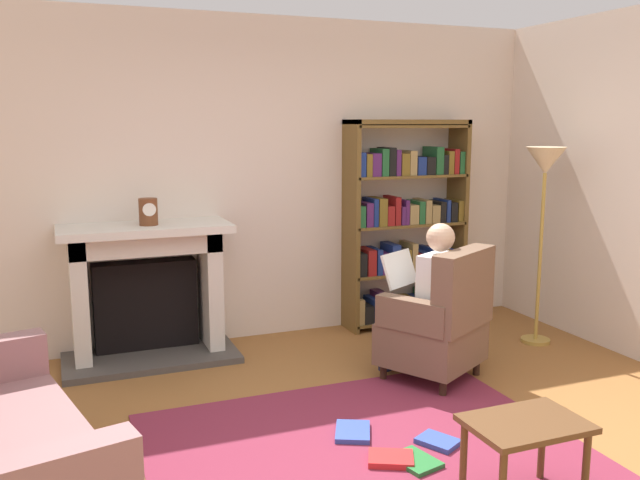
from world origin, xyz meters
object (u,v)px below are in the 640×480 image
at_px(fireplace, 146,287).
at_px(mantel_clock, 148,212).
at_px(bookshelf, 405,226).
at_px(floor_lamp, 545,178).
at_px(seated_reader, 426,293).
at_px(side_table, 525,434).
at_px(armchair_reading, 440,323).

distance_m(fireplace, mantel_clock, 0.61).
xyz_separation_m(bookshelf, floor_lamp, (0.78, -0.88, 0.48)).
bearing_deg(floor_lamp, mantel_clock, 166.26).
distance_m(bookshelf, seated_reader, 1.33).
bearing_deg(seated_reader, fireplace, -62.65).
bearing_deg(seated_reader, floor_lamp, 164.50).
relative_size(fireplace, bookshelf, 0.71).
bearing_deg(seated_reader, side_table, 45.86).
distance_m(mantel_clock, floor_lamp, 3.16).
bearing_deg(floor_lamp, seated_reader, -165.65).
distance_m(seated_reader, floor_lamp, 1.52).
bearing_deg(fireplace, seated_reader, -32.80).
xyz_separation_m(seated_reader, floor_lamp, (1.27, 0.32, 0.76)).
xyz_separation_m(bookshelf, seated_reader, (-0.49, -1.21, -0.29)).
bearing_deg(mantel_clock, fireplace, 105.20).
bearing_deg(armchair_reading, mantel_clock, -62.27).
height_order(bookshelf, seated_reader, bookshelf).
bearing_deg(mantel_clock, seated_reader, -30.92).
xyz_separation_m(armchair_reading, floor_lamp, (1.21, 0.43, 0.96)).
bearing_deg(armchair_reading, side_table, 42.97).
bearing_deg(side_table, floor_lamp, 49.43).
bearing_deg(bookshelf, mantel_clock, -176.60).
xyz_separation_m(fireplace, seated_reader, (1.82, -1.17, 0.05)).
relative_size(fireplace, seated_reader, 1.16).
distance_m(mantel_clock, seated_reader, 2.16).
height_order(armchair_reading, side_table, armchair_reading).
xyz_separation_m(bookshelf, armchair_reading, (-0.43, -1.31, -0.49)).
bearing_deg(floor_lamp, side_table, -130.57).
bearing_deg(floor_lamp, armchair_reading, -160.59).
xyz_separation_m(armchair_reading, seated_reader, (-0.06, 0.10, 0.20)).
height_order(mantel_clock, bookshelf, bookshelf).
relative_size(mantel_clock, bookshelf, 0.11).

